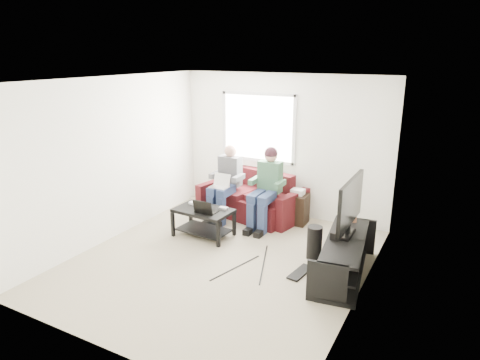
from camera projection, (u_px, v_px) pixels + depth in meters
name	position (u px, v px, depth m)	size (l,w,h in m)	color
floor	(221.00, 260.00, 6.30)	(4.50, 4.50, 0.00)	tan
ceiling	(218.00, 80.00, 5.55)	(4.50, 4.50, 0.00)	white
wall_back	(283.00, 146.00, 7.82)	(4.50, 4.50, 0.00)	white
wall_front	(97.00, 234.00, 4.03)	(4.50, 4.50, 0.00)	white
wall_left	(112.00, 159.00, 6.83)	(4.50, 4.50, 0.00)	white
wall_right	(366.00, 198.00, 5.02)	(4.50, 4.50, 0.00)	white
window	(258.00, 127.00, 7.95)	(1.48, 0.04, 1.28)	white
sofa	(253.00, 200.00, 7.91)	(1.95, 1.13, 0.83)	#421011
person_left	(226.00, 180.00, 7.72)	(0.40, 0.71, 1.34)	navy
person_right	(267.00, 182.00, 7.35)	(0.40, 0.71, 1.39)	navy
laptop_silver	(220.00, 184.00, 7.54)	(0.32, 0.22, 0.24)	silver
coffee_table	(203.00, 216.00, 7.05)	(0.97, 0.62, 0.47)	black
laptop_black	(207.00, 205.00, 6.86)	(0.34, 0.24, 0.24)	black
controller_a	(193.00, 203.00, 7.24)	(0.14, 0.09, 0.04)	silver
controller_b	(204.00, 204.00, 7.21)	(0.14, 0.09, 0.04)	black
controller_c	(224.00, 208.00, 7.00)	(0.14, 0.09, 0.04)	gray
tv_stand	(344.00, 259.00, 5.83)	(0.71, 1.70, 0.55)	black
tv	(350.00, 204.00, 5.69)	(0.12, 1.10, 0.81)	black
soundbar	(339.00, 231.00, 5.86)	(0.12, 0.50, 0.10)	black
drink_cup	(354.00, 218.00, 6.28)	(0.08, 0.08, 0.12)	#A06545
console_white	(336.00, 266.00, 5.47)	(0.30, 0.22, 0.06)	silver
console_grey	(350.00, 245.00, 6.05)	(0.34, 0.26, 0.08)	gray
console_black	(344.00, 255.00, 5.76)	(0.38, 0.30, 0.07)	black
subwoofer	(314.00, 243.00, 6.29)	(0.22, 0.22, 0.51)	black
keyboard_floor	(300.00, 272.00, 5.93)	(0.16, 0.49, 0.03)	black
end_table	(297.00, 208.00, 7.60)	(0.36, 0.36, 0.64)	black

